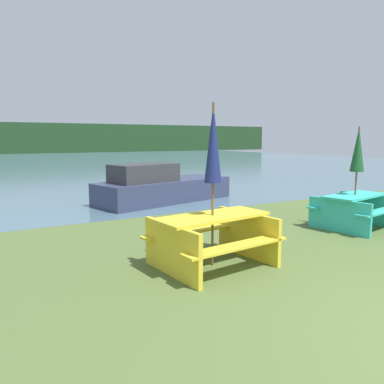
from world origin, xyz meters
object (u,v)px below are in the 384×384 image
Objects in this scene: picnic_table_yellow at (212,235)px; picnic_table_teal at (354,208)px; umbrella_navy at (213,145)px; boat at (161,187)px; umbrella_darkgreen at (358,150)px.

picnic_table_teal is at bearing 7.99° from picnic_table_yellow.
umbrella_navy is 6.15m from boat.
picnic_table_yellow is 1.08× the size of picnic_table_teal.
boat is at bearing 72.90° from picnic_table_yellow.
boat is (1.76, 5.73, -0.02)m from picnic_table_yellow.
umbrella_darkgreen is at bearing 7.99° from picnic_table_yellow.
umbrella_navy is at bearing -121.28° from boat.
picnic_table_yellow reaches higher than picnic_table_teal.
picnic_table_teal is 0.81× the size of umbrella_darkgreen.
umbrella_navy is at bearing -172.01° from picnic_table_teal.
umbrella_darkgreen is at bearing 7.99° from umbrella_navy.
umbrella_darkgreen is 4.08m from umbrella_navy.
picnic_table_yellow is 5.99m from boat.
umbrella_darkgreen is at bearing 0.00° from picnic_table_teal.
umbrella_navy is 0.53× the size of boat.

